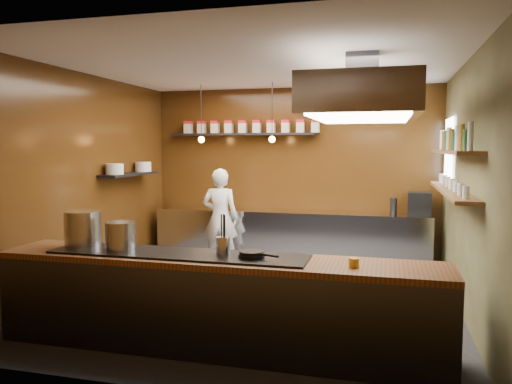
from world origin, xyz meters
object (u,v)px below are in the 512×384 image
(extractor_hood, at_px, (362,99))
(stockpot_small, at_px, (120,236))
(espresso_machine, at_px, (419,203))
(chef, at_px, (220,218))
(stockpot_large, at_px, (83,228))

(extractor_hood, height_order, stockpot_small, extractor_hood)
(extractor_hood, height_order, espresso_machine, extractor_hood)
(extractor_hood, xyz_separation_m, espresso_machine, (0.80, 2.64, -1.43))
(chef, bearing_deg, espresso_machine, -172.42)
(extractor_hood, height_order, chef, extractor_hood)
(chef, bearing_deg, stockpot_large, 77.67)
(espresso_machine, xyz_separation_m, chef, (-3.15, -0.63, -0.26))
(stockpot_large, bearing_deg, espresso_machine, 45.97)
(espresso_machine, distance_m, chef, 3.22)
(stockpot_small, distance_m, espresso_machine, 4.95)
(extractor_hood, bearing_deg, stockpot_small, -152.63)
(extractor_hood, bearing_deg, stockpot_large, -158.58)
(extractor_hood, relative_size, espresso_machine, 5.58)
(stockpot_large, xyz_separation_m, espresso_machine, (3.62, 3.75, -0.04))
(stockpot_large, xyz_separation_m, chef, (0.47, 3.12, -0.31))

